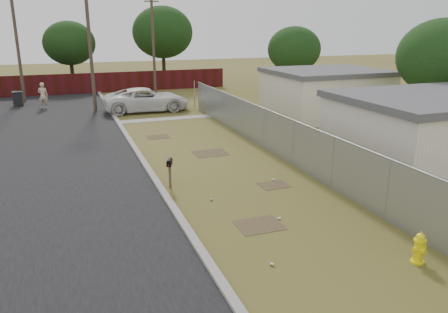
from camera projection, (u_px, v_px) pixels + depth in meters
name	position (u px, v px, depth m)	size (l,w,h in m)	color
ground	(226.00, 173.00, 18.21)	(120.00, 120.00, 0.00)	brown
street	(54.00, 141.00, 23.19)	(15.10, 60.00, 0.12)	black
chainlink_fence	(282.00, 142.00, 19.94)	(0.10, 27.06, 2.02)	gray
privacy_fence	(63.00, 84.00, 38.39)	(30.00, 0.12, 1.80)	#460F14
utility_poles	(90.00, 41.00, 34.18)	(12.60, 8.24, 9.00)	brown
houses	(372.00, 108.00, 23.80)	(9.30, 17.24, 3.10)	white
horizon_trees	(141.00, 40.00, 38.29)	(33.32, 31.94, 7.78)	#362318
fire_hydrant	(419.00, 249.00, 11.23)	(0.39, 0.39, 0.87)	yellow
mailbox	(170.00, 165.00, 16.33)	(0.33, 0.49, 1.14)	brown
pickup_truck	(147.00, 100.00, 31.01)	(2.76, 5.98, 1.66)	silver
pedestrian	(43.00, 95.00, 32.02)	(0.70, 0.46, 1.91)	#C7B392
trash_bin	(18.00, 99.00, 33.01)	(0.73, 0.79, 1.11)	black
scattered_litter	(258.00, 211.00, 14.42)	(3.10, 5.86, 0.07)	white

